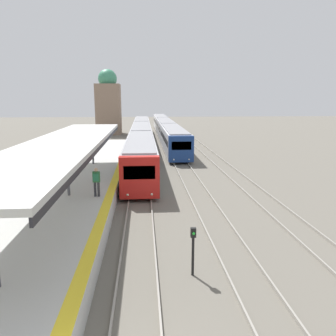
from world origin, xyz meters
TOP-DOWN VIEW (x-y plane):
  - platform_canopy at (-4.02, 13.49)m, footprint 4.00×23.75m
  - person_on_platform at (-2.41, 13.10)m, footprint 0.40×0.40m
  - train_near at (0.00, 38.99)m, footprint 2.57×48.15m
  - train_far at (4.05, 51.03)m, footprint 2.56×48.09m
  - signal_post_near at (2.07, 5.99)m, footprint 0.20×0.21m
  - distant_domed_building at (-6.20, 57.97)m, footprint 4.49×4.49m

SIDE VIEW (x-z plane):
  - signal_post_near at x=2.07m, z-range 0.22..2.11m
  - train_far at x=4.05m, z-range 0.17..3.20m
  - train_near at x=0.00m, z-range 0.17..3.26m
  - person_on_platform at x=-2.41m, z-range 1.19..2.85m
  - platform_canopy at x=-4.02m, z-range 2.51..5.72m
  - distant_domed_building at x=-6.20m, z-range -0.33..11.60m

